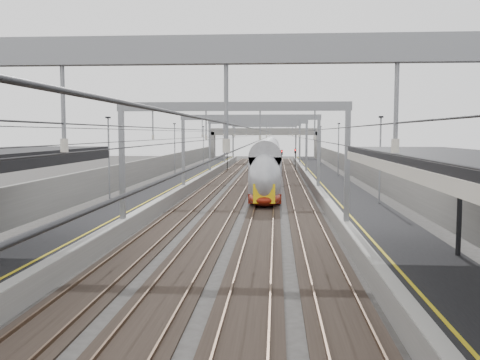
# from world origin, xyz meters

# --- Properties ---
(platform_left) EXTENTS (4.00, 120.00, 1.00)m
(platform_left) POSITION_xyz_m (-8.00, 45.00, 0.50)
(platform_left) COLOR black
(platform_left) RESTS_ON ground
(platform_right) EXTENTS (4.00, 120.00, 1.00)m
(platform_right) POSITION_xyz_m (8.00, 45.00, 0.50)
(platform_right) COLOR black
(platform_right) RESTS_ON ground
(tracks) EXTENTS (11.40, 140.00, 0.20)m
(tracks) POSITION_xyz_m (0.00, 45.00, 0.05)
(tracks) COLOR black
(tracks) RESTS_ON ground
(overhead_line) EXTENTS (13.00, 140.00, 6.60)m
(overhead_line) POSITION_xyz_m (0.00, 51.62, 6.14)
(overhead_line) COLOR gray
(overhead_line) RESTS_ON platform_left
(overbridge) EXTENTS (22.00, 2.20, 6.90)m
(overbridge) POSITION_xyz_m (0.00, 100.00, 5.31)
(overbridge) COLOR slate
(overbridge) RESTS_ON ground
(wall_left) EXTENTS (0.30, 120.00, 3.20)m
(wall_left) POSITION_xyz_m (-11.20, 45.00, 1.60)
(wall_left) COLOR slate
(wall_left) RESTS_ON ground
(wall_right) EXTENTS (0.30, 120.00, 3.20)m
(wall_right) POSITION_xyz_m (11.20, 45.00, 1.60)
(wall_right) COLOR slate
(wall_right) RESTS_ON ground
(train) EXTENTS (2.68, 48.75, 4.23)m
(train) POSITION_xyz_m (1.50, 55.44, 2.08)
(train) COLOR maroon
(train) RESTS_ON ground
(signal_green) EXTENTS (0.32, 0.32, 3.48)m
(signal_green) POSITION_xyz_m (-5.20, 75.02, 2.42)
(signal_green) COLOR black
(signal_green) RESTS_ON ground
(signal_red_near) EXTENTS (0.32, 0.32, 3.48)m
(signal_red_near) POSITION_xyz_m (3.20, 70.62, 2.42)
(signal_red_near) COLOR black
(signal_red_near) RESTS_ON ground
(signal_red_far) EXTENTS (0.32, 0.32, 3.48)m
(signal_red_far) POSITION_xyz_m (5.40, 76.84, 2.42)
(signal_red_far) COLOR black
(signal_red_far) RESTS_ON ground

